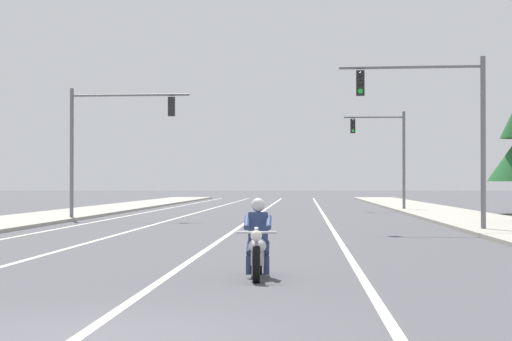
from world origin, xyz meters
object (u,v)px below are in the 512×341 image
object	(u,v)px
traffic_signal_near_left	(106,132)
traffic_signal_mid_right	(387,146)
traffic_signal_near_right	(441,116)
motorcycle_with_rider	(258,246)

from	to	relation	value
traffic_signal_near_left	traffic_signal_mid_right	size ratio (longest dim) A/B	1.00
traffic_signal_near_right	traffic_signal_near_left	distance (m)	17.32
traffic_signal_near_left	motorcycle_with_rider	bearing A→B (deg)	-72.19
motorcycle_with_rider	traffic_signal_near_right	bearing A→B (deg)	70.61
traffic_signal_near_right	traffic_signal_mid_right	bearing A→B (deg)	89.19
motorcycle_with_rider	traffic_signal_near_left	world-z (taller)	traffic_signal_near_left
traffic_signal_mid_right	motorcycle_with_rider	bearing A→B (deg)	-98.28
traffic_signal_near_right	traffic_signal_mid_right	world-z (taller)	same
traffic_signal_near_right	traffic_signal_mid_right	distance (m)	25.28
traffic_signal_near_right	traffic_signal_near_left	bearing A→B (deg)	144.38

